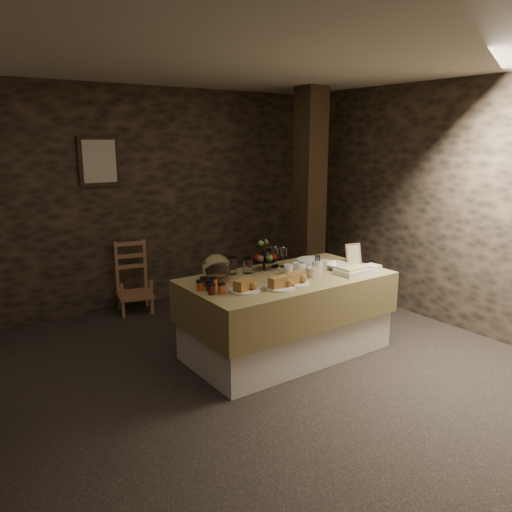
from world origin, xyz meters
TOP-DOWN VIEW (x-y plane):
  - ground_plane at (0.00, 0.00)m, footprint 5.50×5.00m
  - room_shell at (0.00, 0.00)m, footprint 5.52×5.02m
  - buffet_table at (0.83, 0.30)m, footprint 1.91×1.02m
  - chair at (0.09, 2.29)m, footprint 0.45×0.44m
  - timber_column at (2.10, 1.47)m, footprint 0.30×0.30m
  - framed_picture at (-0.15, 2.47)m, footprint 0.45×0.04m
  - plate_stack_a at (1.13, 0.39)m, footprint 0.19×0.19m
  - plate_stack_b at (1.23, 0.46)m, footprint 0.20×0.20m
  - cutlery_holder at (1.11, 0.21)m, footprint 0.10×0.10m
  - cup_a at (0.98, 0.32)m, footprint 0.13×0.13m
  - cup_b at (0.99, 0.14)m, footprint 0.10×0.10m
  - mug_c at (0.87, 0.34)m, footprint 0.09×0.09m
  - mug_d at (1.28, 0.29)m, footprint 0.08×0.08m
  - bowl at (1.39, 0.23)m, footprint 0.25×0.25m
  - cake_dome at (0.20, 0.53)m, footprint 0.26×0.26m
  - fruit_stand at (0.80, 0.61)m, footprint 0.23×0.23m
  - bread_platter_left at (0.24, 0.14)m, footprint 0.26×0.26m
  - bread_platter_center at (0.53, 0.03)m, footprint 0.26×0.26m
  - bread_platter_right at (0.72, 0.06)m, footprint 0.26×0.26m
  - jam_jars at (0.02, 0.33)m, footprint 0.20×0.32m
  - tart_dish at (1.38, 0.01)m, footprint 0.30×0.22m
  - square_dish at (1.65, 0.02)m, footprint 0.14×0.14m
  - menu_frame at (1.70, 0.31)m, footprint 0.18×0.11m
  - storage_jar_a at (0.45, 0.66)m, footprint 0.10×0.10m
  - storage_jar_b at (0.59, 0.60)m, footprint 0.09×0.09m

SIDE VIEW (x-z plane):
  - ground_plane at x=0.00m, z-range -0.01..0.01m
  - chair at x=0.09m, z-range 0.04..0.69m
  - buffet_table at x=0.83m, z-range 0.06..0.81m
  - square_dish at x=1.65m, z-range 0.76..0.80m
  - bowl at x=1.39m, z-range 0.76..0.81m
  - tart_dish at x=1.38m, z-range 0.75..0.82m
  - jam_jars at x=0.02m, z-range 0.76..0.83m
  - bread_platter_left at x=0.24m, z-range 0.74..0.85m
  - bread_platter_center at x=0.53m, z-range 0.74..0.85m
  - bread_platter_right at x=0.72m, z-range 0.74..0.85m
  - plate_stack_b at x=1.23m, z-range 0.76..0.84m
  - mug_d at x=1.28m, z-range 0.76..0.85m
  - cup_b at x=0.99m, z-range 0.76..0.85m
  - mug_c at x=0.87m, z-range 0.76..0.85m
  - plate_stack_a at x=1.13m, z-range 0.76..0.86m
  - cup_a at x=0.98m, z-range 0.76..0.86m
  - cutlery_holder at x=1.11m, z-range 0.76..0.88m
  - storage_jar_b at x=0.59m, z-range 0.76..0.90m
  - storage_jar_a at x=0.45m, z-range 0.76..0.92m
  - menu_frame at x=1.70m, z-range 0.74..0.96m
  - cake_dome at x=0.20m, z-range 0.73..0.99m
  - fruit_stand at x=0.80m, z-range 0.72..1.05m
  - timber_column at x=2.10m, z-range 0.00..2.60m
  - room_shell at x=0.00m, z-range 0.26..2.86m
  - framed_picture at x=-0.15m, z-range 1.47..2.02m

